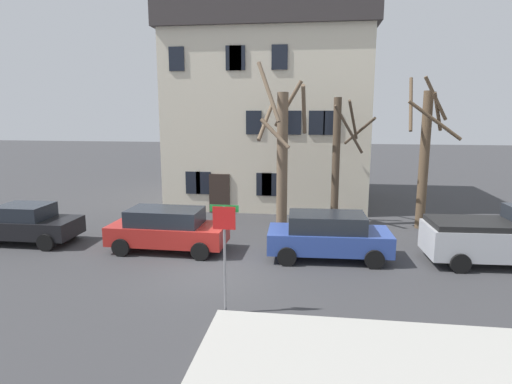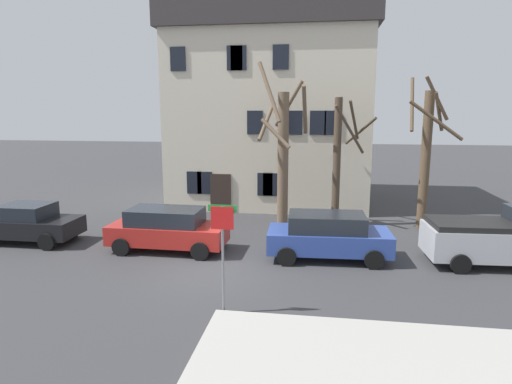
# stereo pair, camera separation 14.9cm
# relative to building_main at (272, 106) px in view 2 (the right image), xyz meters

# --- Properties ---
(ground_plane) EXTENTS (120.00, 120.00, 0.00)m
(ground_plane) POSITION_rel_building_main_xyz_m (-0.64, -12.72, -5.70)
(ground_plane) COLOR #38383A
(building_main) EXTENTS (11.48, 8.65, 11.25)m
(building_main) POSITION_rel_building_main_xyz_m (0.00, 0.00, 0.00)
(building_main) COLOR beige
(building_main) RESTS_ON ground_plane
(tree_bare_near) EXTENTS (2.31, 2.33, 7.57)m
(tree_bare_near) POSITION_rel_building_main_xyz_m (1.20, -6.33, -2.14)
(tree_bare_near) COLOR brown
(tree_bare_near) RESTS_ON ground_plane
(tree_bare_mid) EXTENTS (1.92, 2.90, 6.00)m
(tree_bare_mid) POSITION_rel_building_main_xyz_m (3.79, -5.97, -2.48)
(tree_bare_mid) COLOR #4C3D2D
(tree_bare_mid) RESTS_ON ground_plane
(tree_bare_far) EXTENTS (2.33, 2.13, 6.91)m
(tree_bare_far) POSITION_rel_building_main_xyz_m (7.64, -5.89, -2.20)
(tree_bare_far) COLOR brown
(tree_bare_far) RESTS_ON ground_plane
(car_black_sedan) EXTENTS (4.24, 2.10, 1.61)m
(car_black_sedan) POSITION_rel_building_main_xyz_m (-9.03, -10.46, -4.89)
(car_black_sedan) COLOR black
(car_black_sedan) RESTS_ON ground_plane
(car_red_wagon) EXTENTS (4.55, 2.11, 1.67)m
(car_red_wagon) POSITION_rel_building_main_xyz_m (-2.89, -10.67, -4.83)
(car_red_wagon) COLOR #AD231E
(car_red_wagon) RESTS_ON ground_plane
(car_blue_wagon) EXTENTS (4.52, 2.25, 1.70)m
(car_blue_wagon) POSITION_rel_building_main_xyz_m (3.28, -10.74, -4.81)
(car_blue_wagon) COLOR #2D4799
(car_blue_wagon) RESTS_ON ground_plane
(pickup_truck_silver) EXTENTS (5.54, 2.39, 2.08)m
(pickup_truck_silver) POSITION_rel_building_main_xyz_m (9.54, -10.55, -4.69)
(pickup_truck_silver) COLOR #B7BABF
(pickup_truck_silver) RESTS_ON ground_plane
(street_sign_pole) EXTENTS (0.76, 0.07, 2.99)m
(street_sign_pole) POSITION_rel_building_main_xyz_m (0.44, -15.62, -3.62)
(street_sign_pole) COLOR slate
(street_sign_pole) RESTS_ON ground_plane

